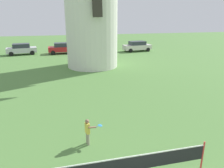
% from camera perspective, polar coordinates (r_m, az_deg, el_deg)
% --- Properties ---
extents(tennis_net, '(5.86, 0.06, 1.10)m').
position_cam_1_polar(tennis_net, '(7.49, 3.87, -20.81)').
color(tennis_net, red).
rests_on(tennis_net, ground_plane).
extents(player_far, '(0.76, 0.39, 1.19)m').
position_cam_1_polar(player_far, '(9.38, -6.46, -12.25)').
color(player_far, '#9E937F').
rests_on(player_far, ground_plane).
extents(parked_car_silver, '(4.26, 2.33, 1.56)m').
position_cam_1_polar(parked_car_silver, '(33.47, -23.16, 8.67)').
color(parked_car_silver, silver).
rests_on(parked_car_silver, ground_plane).
extents(parked_car_red, '(4.00, 1.94, 1.56)m').
position_cam_1_polar(parked_car_red, '(32.64, -13.25, 9.42)').
color(parked_car_red, red).
rests_on(parked_car_red, ground_plane).
extents(parked_car_black, '(4.20, 2.33, 1.56)m').
position_cam_1_polar(parked_car_black, '(33.48, -3.00, 10.07)').
color(parked_car_black, '#1E232D').
rests_on(parked_car_black, ground_plane).
extents(parked_car_cream, '(4.53, 2.22, 1.56)m').
position_cam_1_polar(parked_car_cream, '(34.04, 6.79, 10.10)').
color(parked_car_cream, silver).
rests_on(parked_car_cream, ground_plane).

